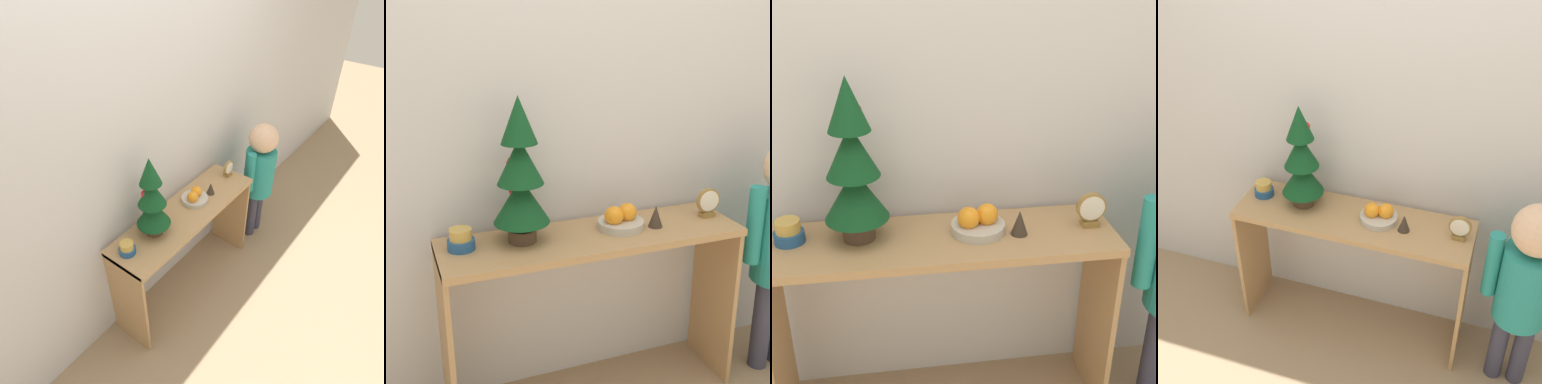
{
  "view_description": "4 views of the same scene",
  "coord_description": "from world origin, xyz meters",
  "views": [
    {
      "loc": [
        -1.48,
        -1.02,
        2.38
      ],
      "look_at": [
        0.06,
        0.16,
        0.88
      ],
      "focal_mm": 35.0,
      "sensor_mm": 36.0,
      "label": 1
    },
    {
      "loc": [
        -0.73,
        -1.6,
        1.57
      ],
      "look_at": [
        -0.06,
        0.18,
        0.92
      ],
      "focal_mm": 50.0,
      "sensor_mm": 36.0,
      "label": 2
    },
    {
      "loc": [
        -0.15,
        -1.39,
        1.65
      ],
      "look_at": [
        0.07,
        0.15,
        0.92
      ],
      "focal_mm": 50.0,
      "sensor_mm": 36.0,
      "label": 3
    },
    {
      "loc": [
        0.66,
        -1.82,
        2.35
      ],
      "look_at": [
        -0.0,
        0.14,
        0.92
      ],
      "focal_mm": 50.0,
      "sensor_mm": 36.0,
      "label": 4
    }
  ],
  "objects": [
    {
      "name": "mini_tree",
      "position": [
        -0.27,
        0.2,
        1.01
      ],
      "size": [
        0.21,
        0.21,
        0.55
      ],
      "color": "#4C3828",
      "rests_on": "console_table"
    },
    {
      "name": "singing_bowl",
      "position": [
        -0.5,
        0.21,
        0.78
      ],
      "size": [
        0.1,
        0.1,
        0.08
      ],
      "color": "#235189",
      "rests_on": "console_table"
    },
    {
      "name": "console_table",
      "position": [
        0.0,
        0.17,
        0.58
      ],
      "size": [
        1.19,
        0.34,
        0.75
      ],
      "color": "tan",
      "rests_on": "ground_plane"
    },
    {
      "name": "fruit_bowl",
      "position": [
        0.13,
        0.19,
        0.78
      ],
      "size": [
        0.18,
        0.18,
        0.1
      ],
      "color": "#B7B2A8",
      "rests_on": "console_table"
    },
    {
      "name": "back_wall",
      "position": [
        0.0,
        0.39,
        1.25
      ],
      "size": [
        7.0,
        0.05,
        2.5
      ],
      "primitive_type": "cube",
      "color": "silver",
      "rests_on": "ground_plane"
    },
    {
      "name": "figurine",
      "position": [
        0.26,
        0.15,
        0.79
      ],
      "size": [
        0.06,
        0.06,
        0.09
      ],
      "color": "#382D23",
      "rests_on": "console_table"
    },
    {
      "name": "desk_clock",
      "position": [
        0.52,
        0.17,
        0.81
      ],
      "size": [
        0.1,
        0.04,
        0.12
      ],
      "color": "olive",
      "rests_on": "console_table"
    }
  ]
}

